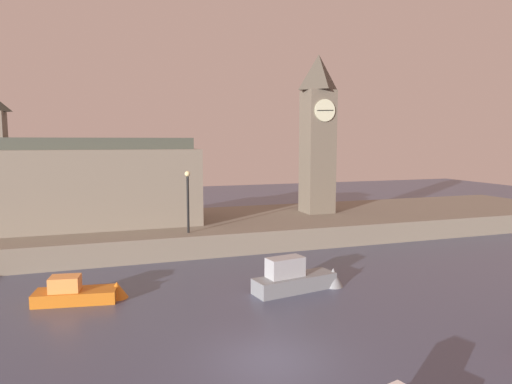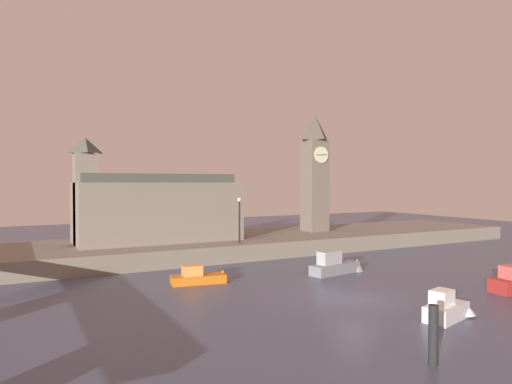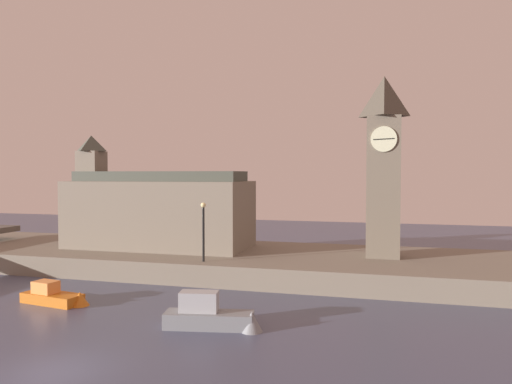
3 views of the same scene
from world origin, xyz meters
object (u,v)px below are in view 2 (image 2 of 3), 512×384
(clock_tower, at_px, (315,171))
(boat_cruiser_grey, at_px, (338,266))
(streetlamp, at_px, (239,215))
(parliament_hall, at_px, (154,208))
(boat_ferry_white, at_px, (449,308))
(mooring_post_left, at_px, (433,335))
(boat_patrol_orange, at_px, (204,277))

(clock_tower, distance_m, boat_cruiser_grey, 17.75)
(streetlamp, bearing_deg, clock_tower, 23.68)
(parliament_hall, bearing_deg, boat_ferry_white, -73.03)
(mooring_post_left, height_order, boat_ferry_white, mooring_post_left)
(boat_ferry_white, bearing_deg, boat_patrol_orange, 119.88)
(mooring_post_left, distance_m, boat_cruiser_grey, 17.36)
(boat_cruiser_grey, relative_size, boat_ferry_white, 1.42)
(streetlamp, xyz_separation_m, boat_ferry_white, (1.68, -20.71, -3.47))
(clock_tower, bearing_deg, boat_patrol_orange, -145.76)
(boat_ferry_white, bearing_deg, mooring_post_left, -146.08)
(boat_cruiser_grey, bearing_deg, parliament_hall, 126.24)
(streetlamp, bearing_deg, mooring_post_left, -98.70)
(clock_tower, bearing_deg, parliament_hall, 179.94)
(streetlamp, relative_size, boat_patrol_orange, 0.91)
(mooring_post_left, distance_m, boat_ferry_white, 6.53)
(streetlamp, relative_size, boat_cruiser_grey, 0.80)
(clock_tower, xyz_separation_m, mooring_post_left, (-15.56, -29.53, -7.09))
(clock_tower, relative_size, streetlamp, 3.21)
(streetlamp, height_order, mooring_post_left, streetlamp)
(mooring_post_left, relative_size, boat_ferry_white, 0.64)
(parliament_hall, distance_m, boat_cruiser_grey, 17.84)
(parliament_hall, distance_m, streetlamp, 8.14)
(parliament_hall, relative_size, boat_ferry_white, 4.13)
(clock_tower, xyz_separation_m, boat_ferry_white, (-10.16, -25.90, -7.68))
(boat_cruiser_grey, bearing_deg, streetlamp, 114.67)
(mooring_post_left, height_order, boat_patrol_orange, mooring_post_left)
(streetlamp, distance_m, boat_patrol_orange, 10.04)
(streetlamp, bearing_deg, parliament_hall, 140.11)
(clock_tower, height_order, streetlamp, clock_tower)
(streetlamp, distance_m, mooring_post_left, 24.79)
(parliament_hall, distance_m, boat_ferry_white, 27.39)
(clock_tower, distance_m, boat_ferry_white, 28.86)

